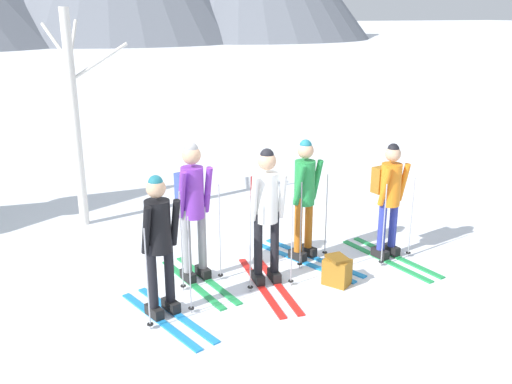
% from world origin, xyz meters
% --- Properties ---
extents(ground_plane, '(400.00, 400.00, 0.00)m').
position_xyz_m(ground_plane, '(0.00, 0.00, 0.00)').
color(ground_plane, white).
extents(skier_in_black, '(0.77, 1.60, 1.67)m').
position_xyz_m(skier_in_black, '(-1.27, -0.48, 0.91)').
color(skier_in_black, '#1E84D1').
rests_on(skier_in_black, ground).
extents(skier_in_purple, '(0.62, 1.62, 1.82)m').
position_xyz_m(skier_in_purple, '(-0.67, 0.25, 1.04)').
color(skier_in_purple, green).
rests_on(skier_in_purple, ground).
extents(skier_in_white, '(0.61, 1.69, 1.76)m').
position_xyz_m(skier_in_white, '(0.14, -0.18, 1.00)').
color(skier_in_white, red).
rests_on(skier_in_white, ground).
extents(skier_in_green, '(0.95, 1.76, 1.71)m').
position_xyz_m(skier_in_green, '(0.92, 0.28, 0.93)').
color(skier_in_green, '#1E84D1').
rests_on(skier_in_green, ground).
extents(skier_in_orange, '(0.62, 1.66, 1.65)m').
position_xyz_m(skier_in_orange, '(2.02, -0.11, 0.92)').
color(skier_in_orange, green).
rests_on(skier_in_orange, ground).
extents(birch_tree_tall, '(1.21, 0.79, 3.39)m').
position_xyz_m(birch_tree_tall, '(-1.74, 2.90, 1.79)').
color(birch_tree_tall, silver).
rests_on(birch_tree_tall, ground).
extents(backpack_on_snow_front, '(0.38, 0.40, 0.38)m').
position_xyz_m(backpack_on_snow_front, '(0.95, -0.58, 0.19)').
color(backpack_on_snow_front, '#99661E').
rests_on(backpack_on_snow_front, ground).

